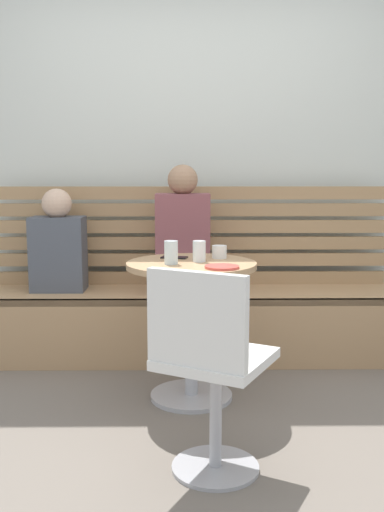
{
  "coord_description": "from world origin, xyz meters",
  "views": [
    {
      "loc": [
        -0.04,
        -2.45,
        1.21
      ],
      "look_at": [
        -0.0,
        0.66,
        0.75
      ],
      "focal_mm": 40.41,
      "sensor_mm": 36.0,
      "label": 1
    }
  ],
  "objects_px": {
    "cup_espresso_small": "(171,256)",
    "phone_on_table": "(174,257)",
    "person_child_left": "(58,246)",
    "cup_glass_tall": "(171,253)",
    "plate_small": "(222,267)",
    "cup_water_clear": "(199,251)",
    "cafe_table": "(191,304)",
    "person_adult": "(183,235)",
    "cup_ceramic_white": "(219,252)",
    "booth_bench": "(192,324)",
    "white_chair": "(209,365)"
  },
  "relations": [
    {
      "from": "phone_on_table",
      "to": "cup_glass_tall",
      "type": "bearing_deg",
      "value": -170.67
    },
    {
      "from": "person_child_left",
      "to": "cup_glass_tall",
      "type": "bearing_deg",
      "value": -46.64
    },
    {
      "from": "booth_bench",
      "to": "cup_glass_tall",
      "type": "distance_m",
      "value": 0.96
    },
    {
      "from": "cafe_table",
      "to": "person_child_left",
      "type": "relative_size",
      "value": 1.12
    },
    {
      "from": "cup_espresso_small",
      "to": "phone_on_table",
      "type": "distance_m",
      "value": 0.12
    },
    {
      "from": "cup_ceramic_white",
      "to": "plate_small",
      "type": "xyz_separation_m",
      "value": [
        -0.01,
        -0.32,
        -0.03
      ]
    },
    {
      "from": "person_adult",
      "to": "cup_espresso_small",
      "type": "relative_size",
      "value": 14.47
    },
    {
      "from": "person_child_left",
      "to": "cup_ceramic_white",
      "type": "distance_m",
      "value": 1.17
    },
    {
      "from": "person_adult",
      "to": "person_child_left",
      "type": "height_order",
      "value": "person_adult"
    },
    {
      "from": "cup_ceramic_white",
      "to": "plate_small",
      "type": "bearing_deg",
      "value": -91.06
    },
    {
      "from": "booth_bench",
      "to": "white_chair",
      "type": "relative_size",
      "value": 3.18
    },
    {
      "from": "person_adult",
      "to": "cup_glass_tall",
      "type": "height_order",
      "value": "person_adult"
    },
    {
      "from": "plate_small",
      "to": "white_chair",
      "type": "bearing_deg",
      "value": -97.93
    },
    {
      "from": "person_adult",
      "to": "cup_water_clear",
      "type": "xyz_separation_m",
      "value": [
        0.09,
        -0.65,
        -0.01
      ]
    },
    {
      "from": "person_child_left",
      "to": "cup_water_clear",
      "type": "relative_size",
      "value": 6.0
    },
    {
      "from": "cup_ceramic_white",
      "to": "cup_espresso_small",
      "type": "distance_m",
      "value": 0.28
    },
    {
      "from": "booth_bench",
      "to": "person_adult",
      "type": "distance_m",
      "value": 0.59
    },
    {
      "from": "person_child_left",
      "to": "cup_ceramic_white",
      "type": "bearing_deg",
      "value": -30.6
    },
    {
      "from": "booth_bench",
      "to": "cup_ceramic_white",
      "type": "relative_size",
      "value": 33.75
    },
    {
      "from": "person_adult",
      "to": "cafe_table",
      "type": "bearing_deg",
      "value": -85.89
    },
    {
      "from": "cafe_table",
      "to": "white_chair",
      "type": "xyz_separation_m",
      "value": [
        0.06,
        -0.81,
        -0.05
      ]
    },
    {
      "from": "plate_small",
      "to": "phone_on_table",
      "type": "height_order",
      "value": "plate_small"
    },
    {
      "from": "person_child_left",
      "to": "cup_glass_tall",
      "type": "height_order",
      "value": "person_child_left"
    },
    {
      "from": "booth_bench",
      "to": "person_child_left",
      "type": "height_order",
      "value": "person_child_left"
    },
    {
      "from": "cup_water_clear",
      "to": "cup_glass_tall",
      "type": "height_order",
      "value": "cup_glass_tall"
    },
    {
      "from": "cafe_table",
      "to": "person_adult",
      "type": "height_order",
      "value": "person_adult"
    },
    {
      "from": "person_adult",
      "to": "booth_bench",
      "type": "bearing_deg",
      "value": 24.02
    },
    {
      "from": "cup_espresso_small",
      "to": "cup_glass_tall",
      "type": "bearing_deg",
      "value": -87.69
    },
    {
      "from": "person_adult",
      "to": "cup_ceramic_white",
      "type": "xyz_separation_m",
      "value": [
        0.2,
        -0.53,
        -0.03
      ]
    },
    {
      "from": "person_child_left",
      "to": "plate_small",
      "type": "xyz_separation_m",
      "value": [
        1.0,
        -0.92,
        0.01
      ]
    },
    {
      "from": "cup_espresso_small",
      "to": "person_adult",
      "type": "bearing_deg",
      "value": 84.65
    },
    {
      "from": "booth_bench",
      "to": "phone_on_table",
      "type": "height_order",
      "value": "phone_on_table"
    },
    {
      "from": "white_chair",
      "to": "phone_on_table",
      "type": "height_order",
      "value": "white_chair"
    },
    {
      "from": "cup_water_clear",
      "to": "cup_espresso_small",
      "type": "relative_size",
      "value": 1.96
    },
    {
      "from": "person_adult",
      "to": "person_child_left",
      "type": "bearing_deg",
      "value": 175.3
    },
    {
      "from": "booth_bench",
      "to": "cup_ceramic_white",
      "type": "height_order",
      "value": "cup_ceramic_white"
    },
    {
      "from": "cup_water_clear",
      "to": "person_child_left",
      "type": "bearing_deg",
      "value": 141.46
    },
    {
      "from": "white_chair",
      "to": "phone_on_table",
      "type": "bearing_deg",
      "value": 99.16
    },
    {
      "from": "cafe_table",
      "to": "phone_on_table",
      "type": "distance_m",
      "value": 0.28
    },
    {
      "from": "person_adult",
      "to": "white_chair",
      "type": "bearing_deg",
      "value": -85.77
    },
    {
      "from": "white_chair",
      "to": "cup_glass_tall",
      "type": "height_order",
      "value": "cup_glass_tall"
    },
    {
      "from": "cafe_table",
      "to": "cup_water_clear",
      "type": "xyz_separation_m",
      "value": [
        0.04,
        0.02,
        0.28
      ]
    },
    {
      "from": "cup_water_clear",
      "to": "cup_ceramic_white",
      "type": "distance_m",
      "value": 0.16
    },
    {
      "from": "booth_bench",
      "to": "cup_glass_tall",
      "type": "relative_size",
      "value": 22.5
    },
    {
      "from": "cup_espresso_small",
      "to": "phone_on_table",
      "type": "relative_size",
      "value": 0.4
    },
    {
      "from": "white_chair",
      "to": "cup_espresso_small",
      "type": "height_order",
      "value": "white_chair"
    },
    {
      "from": "cup_ceramic_white",
      "to": "phone_on_table",
      "type": "relative_size",
      "value": 0.57
    },
    {
      "from": "booth_bench",
      "to": "cup_glass_tall",
      "type": "xyz_separation_m",
      "value": [
        -0.11,
        -0.75,
        0.58
      ]
    },
    {
      "from": "phone_on_table",
      "to": "plate_small",
      "type": "bearing_deg",
      "value": -131.12
    },
    {
      "from": "cup_ceramic_white",
      "to": "cafe_table",
      "type": "bearing_deg",
      "value": -138.26
    }
  ]
}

